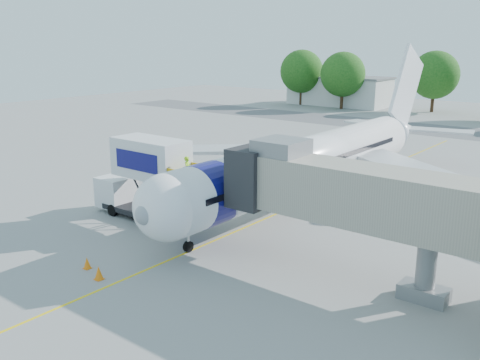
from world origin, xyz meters
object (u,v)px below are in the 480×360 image
Objects in this scene: jet_bridge at (340,193)px; catering_hiloader at (145,179)px; ground_tug at (87,271)px; aircraft at (315,160)px.

jet_bridge is 14.35m from catering_hiloader.
ground_tug is at bearing -58.16° from catering_hiloader.
jet_bridge is at bearing -54.30° from aircraft.
aircraft is 2.71× the size of jet_bridge.
aircraft reaches higher than catering_hiloader.
jet_bridge is 1.64× the size of catering_hiloader.
ground_tug is at bearing -136.05° from jet_bridge.
jet_bridge is (7.99, -11.12, 1.39)m from aircraft.
aircraft reaches higher than jet_bridge.
catering_hiloader is (-6.27, -11.12, -0.19)m from aircraft.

